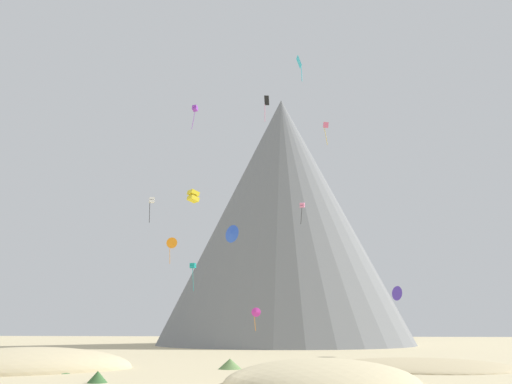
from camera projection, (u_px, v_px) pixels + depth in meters
The scene contains 19 objects.
dune_foreground_left at pixel (24, 371), 48.43m from camera, with size 20.51×10.58×4.36m, color #CCBA8E.
dune_foreground_right at pixel (420, 367), 53.00m from camera, with size 17.79×19.14×1.72m, color #C6B284.
bush_near_right at pixel (230, 364), 51.00m from camera, with size 2.33×2.33×1.00m, color #668C4C.
bush_far_right at pixel (67, 367), 50.95m from camera, with size 1.11×1.11×0.41m, color #568442.
bush_low_patch at pixel (63, 370), 46.17m from camera, with size 1.62×1.62×0.52m, color #386633.
bush_mid_center at pixel (98, 377), 38.49m from camera, with size 1.49×1.49×0.84m, color #386633.
rock_massif at pixel (288, 229), 128.87m from camera, with size 83.52×83.52×62.39m.
kite_yellow_mid at pixel (193, 196), 76.33m from camera, with size 1.99×2.00×1.79m.
kite_violet_high at pixel (195, 109), 87.55m from camera, with size 0.95×1.00×4.27m.
kite_orange_mid at pixel (172, 243), 89.74m from camera, with size 2.00×1.54×4.60m.
kite_black_high at pixel (266, 103), 76.86m from camera, with size 0.70×0.82×4.08m.
kite_white_mid at pixel (152, 201), 84.08m from camera, with size 1.15×1.14×4.12m.
kite_teal_mid at pixel (193, 266), 94.87m from camera, with size 1.04×1.04×5.00m.
kite_indigo_low at pixel (398, 293), 76.66m from camera, with size 1.65×2.02×2.16m.
kite_cyan_high at pixel (299, 64), 61.05m from camera, with size 0.68×0.77×3.22m.
kite_pink_mid at pixel (302, 206), 93.14m from camera, with size 0.93×0.99×3.98m.
kite_blue_mid at pixel (231, 234), 64.65m from camera, with size 2.16×1.72×2.29m.
kite_magenta_low at pixel (256, 312), 77.28m from camera, with size 1.47×0.74×3.48m.
kite_rainbow_high at pixel (326, 128), 94.13m from camera, with size 1.08×0.26×4.52m.
Camera 1 is at (6.97, -35.64, 4.00)m, focal length 36.30 mm.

